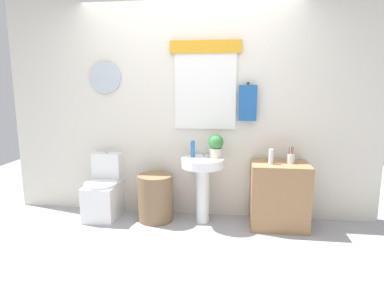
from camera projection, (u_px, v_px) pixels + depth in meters
The scene contains 11 objects.
ground_plane at pixel (172, 259), 2.95m from camera, with size 8.00×8.00×0.00m, color #A3A3A8.
back_wall at pixel (189, 107), 3.84m from camera, with size 4.40×0.18×2.60m.
toilet at pixel (104, 192), 3.88m from camera, with size 0.38×0.51×0.77m.
laundry_hamper at pixel (156, 198), 3.78m from camera, with size 0.41×0.41×0.54m, color #846647.
pedestal_sink at pixel (203, 175), 3.66m from camera, with size 0.48×0.48×0.76m.
faucet at pixel (204, 152), 3.73m from camera, with size 0.03×0.03×0.10m, color silver.
wooden_cabinet at pixel (279, 195), 3.58m from camera, with size 0.62×0.44×0.72m, color #9E754C.
soap_bottle at pixel (193, 149), 3.67m from camera, with size 0.05×0.05×0.19m, color #2D6BB7.
potted_plant at pixel (216, 146), 3.64m from camera, with size 0.17×0.17×0.26m.
lotion_bottle at pixel (271, 157), 3.48m from camera, with size 0.05×0.05×0.16m, color white.
toothbrush_cup at pixel (291, 158), 3.52m from camera, with size 0.08×0.08×0.19m.
Camera 1 is at (0.53, -2.67, 1.56)m, focal length 30.35 mm.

